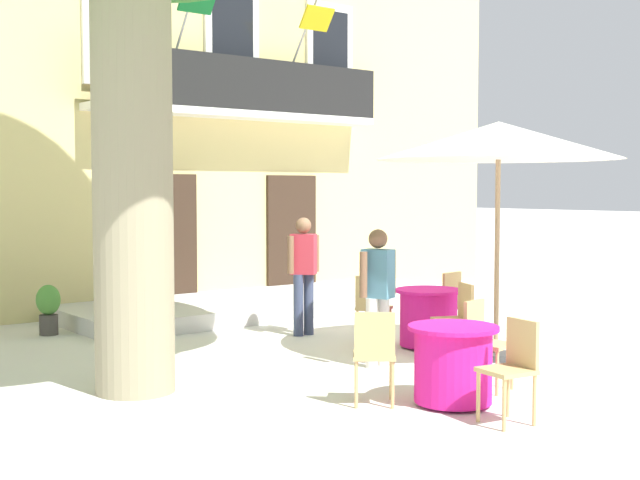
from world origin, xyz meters
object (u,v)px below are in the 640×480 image
at_px(cafe_chair_middle_2, 513,363).
at_px(pedestrian_near_entrance, 304,269).
at_px(cafe_umbrella, 498,142).
at_px(ground_planter_left, 48,307).
at_px(cafe_table_near_tree, 428,317).
at_px(pedestrian_mid_plaza, 378,290).
at_px(cafe_chair_middle_0, 483,338).
at_px(cafe_chair_near_tree_1, 458,315).
at_px(cafe_chair_near_tree_0, 372,304).
at_px(cafe_chair_middle_1, 374,351).
at_px(cafe_chair_near_tree_2, 458,301).
at_px(cafe_table_middle, 453,364).

relative_size(cafe_chair_middle_2, pedestrian_near_entrance, 0.55).
xyz_separation_m(cafe_umbrella, ground_planter_left, (-3.63, 5.00, -2.22)).
bearing_deg(cafe_table_near_tree, cafe_chair_middle_2, -123.25).
bearing_deg(pedestrian_mid_plaza, cafe_chair_middle_0, -85.47).
relative_size(cafe_table_near_tree, cafe_chair_middle_2, 0.95).
bearing_deg(cafe_chair_middle_2, cafe_chair_middle_0, 53.06).
bearing_deg(cafe_chair_near_tree_1, cafe_umbrella, -45.23).
relative_size(cafe_chair_near_tree_0, cafe_chair_middle_1, 1.00).
bearing_deg(cafe_chair_middle_2, cafe_chair_near_tree_1, 52.60).
height_order(cafe_chair_near_tree_0, ground_planter_left, cafe_chair_near_tree_0).
bearing_deg(cafe_chair_near_tree_2, cafe_chair_middle_0, -132.11).
xyz_separation_m(cafe_chair_middle_0, cafe_umbrella, (1.28, 0.91, 2.08)).
height_order(ground_planter_left, pedestrian_near_entrance, pedestrian_near_entrance).
distance_m(cafe_table_near_tree, pedestrian_near_entrance, 1.95).
bearing_deg(pedestrian_near_entrance, ground_planter_left, 141.59).
bearing_deg(cafe_table_middle, cafe_chair_middle_2, -93.34).
relative_size(cafe_chair_near_tree_1, pedestrian_mid_plaza, 0.57).
bearing_deg(ground_planter_left, cafe_chair_near_tree_2, -41.55).
distance_m(cafe_chair_near_tree_0, cafe_chair_middle_1, 3.19).
distance_m(cafe_chair_near_tree_0, pedestrian_near_entrance, 1.21).
bearing_deg(ground_planter_left, pedestrian_mid_plaza, -63.21).
height_order(cafe_chair_near_tree_1, cafe_chair_middle_1, same).
bearing_deg(cafe_chair_middle_2, pedestrian_near_entrance, 75.48).
bearing_deg(pedestrian_mid_plaza, cafe_table_middle, -108.86).
relative_size(cafe_chair_near_tree_2, pedestrian_mid_plaza, 0.57).
height_order(cafe_table_near_tree, cafe_chair_near_tree_2, cafe_chair_near_tree_2).
bearing_deg(cafe_umbrella, cafe_chair_near_tree_2, 62.15).
bearing_deg(ground_planter_left, cafe_chair_near_tree_1, -54.69).
bearing_deg(ground_planter_left, cafe_chair_near_tree_0, -46.89).
height_order(cafe_chair_middle_1, cafe_umbrella, cafe_umbrella).
height_order(cafe_chair_near_tree_1, pedestrian_near_entrance, pedestrian_near_entrance).
relative_size(ground_planter_left, pedestrian_near_entrance, 0.43).
bearing_deg(cafe_table_middle, cafe_chair_middle_1, 145.39).
height_order(cafe_table_near_tree, cafe_chair_middle_2, cafe_chair_middle_2).
distance_m(cafe_chair_middle_0, pedestrian_near_entrance, 3.73).
xyz_separation_m(cafe_chair_middle_2, pedestrian_mid_plaza, (0.64, 2.49, 0.37)).
distance_m(cafe_chair_near_tree_1, cafe_chair_middle_2, 2.82).
relative_size(cafe_table_middle, ground_planter_left, 1.22).
xyz_separation_m(cafe_chair_near_tree_2, pedestrian_near_entrance, (-1.46, 1.56, 0.40)).
bearing_deg(cafe_chair_middle_2, ground_planter_left, 103.01).
bearing_deg(cafe_umbrella, cafe_chair_middle_2, -136.71).
bearing_deg(pedestrian_mid_plaza, pedestrian_near_entrance, 75.29).
xyz_separation_m(cafe_table_middle, cafe_umbrella, (1.99, 1.16, 2.22)).
relative_size(cafe_chair_near_tree_0, pedestrian_near_entrance, 0.55).
bearing_deg(cafe_chair_middle_1, cafe_table_near_tree, 35.25).
bearing_deg(cafe_chair_middle_0, cafe_table_middle, -160.53).
distance_m(cafe_chair_near_tree_1, cafe_chair_middle_0, 1.56).
distance_m(cafe_chair_near_tree_2, cafe_chair_middle_2, 4.12).
height_order(cafe_table_middle, cafe_chair_middle_0, cafe_chair_middle_0).
bearing_deg(cafe_umbrella, cafe_chair_near_tree_1, 134.77).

